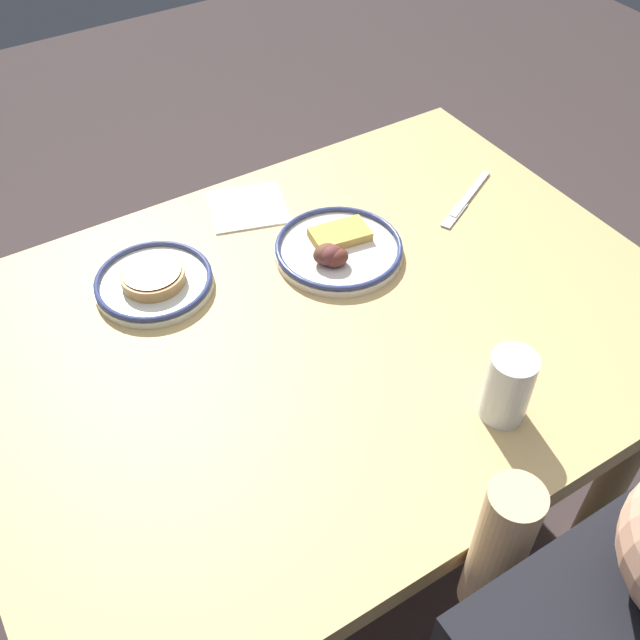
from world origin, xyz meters
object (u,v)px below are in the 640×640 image
at_px(plate_near_main, 338,249).
at_px(paper_napkin, 248,207).
at_px(drinking_glass, 507,390).
at_px(plate_center_pancakes, 154,281).
at_px(butter_knife, 467,199).

distance_m(plate_near_main, paper_napkin, 0.23).
bearing_deg(plate_near_main, drinking_glass, 91.72).
relative_size(plate_center_pancakes, paper_napkin, 1.41).
bearing_deg(plate_center_pancakes, drinking_glass, 122.16).
bearing_deg(paper_napkin, butter_knife, 151.68).
distance_m(plate_center_pancakes, butter_knife, 0.65).
distance_m(drinking_glass, butter_knife, 0.54).
xyz_separation_m(drinking_glass, paper_napkin, (0.09, -0.66, -0.05)).
relative_size(plate_center_pancakes, drinking_glass, 1.71).
relative_size(plate_center_pancakes, butter_knife, 1.07).
bearing_deg(plate_center_pancakes, plate_near_main, 163.07).
distance_m(plate_center_pancakes, drinking_glass, 0.64).
bearing_deg(plate_center_pancakes, paper_napkin, -154.53).
xyz_separation_m(plate_near_main, plate_center_pancakes, (0.33, -0.10, 0.00)).
bearing_deg(drinking_glass, plate_center_pancakes, -57.84).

